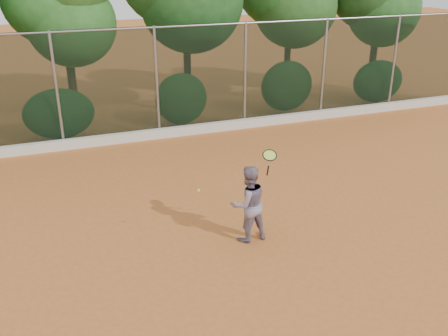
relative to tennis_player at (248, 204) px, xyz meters
name	(u,v)px	position (x,y,z in m)	size (l,w,h in m)	color
ground	(241,242)	(-0.17, -0.06, -0.81)	(80.00, 80.00, 0.00)	#C0692D
concrete_curb	(161,133)	(-0.17, 6.76, -0.66)	(24.00, 0.20, 0.30)	beige
tennis_player	(248,204)	(0.00, 0.00, 0.00)	(0.79, 0.62, 1.63)	gray
chainlink_fence	(157,80)	(-0.17, 6.94, 1.05)	(24.09, 0.09, 3.50)	black
tennis_racket	(269,157)	(0.37, -0.14, 1.02)	(0.35, 0.33, 0.57)	black
tennis_ball_in_flight	(198,190)	(-1.07, -0.07, 0.51)	(0.07, 0.07, 0.07)	#CFD530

